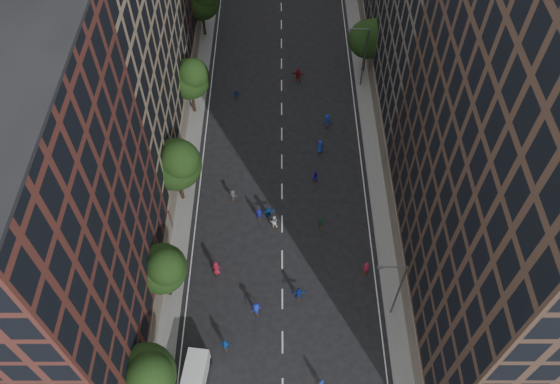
# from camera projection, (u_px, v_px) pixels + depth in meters

# --- Properties ---
(ground) EXTENTS (240.00, 240.00, 0.00)m
(ground) POSITION_uv_depth(u_px,v_px,m) (282.00, 112.00, 70.41)
(ground) COLOR black
(ground) RESTS_ON ground
(sidewalk_left) EXTENTS (4.00, 105.00, 0.15)m
(sidewalk_left) POSITION_uv_depth(u_px,v_px,m) (194.00, 73.00, 74.90)
(sidewalk_left) COLOR slate
(sidewalk_left) RESTS_ON ground
(sidewalk_right) EXTENTS (4.00, 105.00, 0.15)m
(sidewalk_right) POSITION_uv_depth(u_px,v_px,m) (369.00, 73.00, 74.91)
(sidewalk_right) COLOR slate
(sidewalk_right) RESTS_ON ground
(bldg_left_a) EXTENTS (14.00, 22.00, 30.00)m
(bldg_left_a) POSITION_uv_depth(u_px,v_px,m) (30.00, 239.00, 40.88)
(bldg_left_a) COLOR #50251E
(bldg_left_a) RESTS_ON ground
(bldg_left_b) EXTENTS (14.00, 26.00, 34.00)m
(bldg_left_b) POSITION_uv_depth(u_px,v_px,m) (90.00, 23.00, 53.86)
(bldg_left_b) COLOR #8F775D
(bldg_left_b) RESTS_ON ground
(bldg_right_a) EXTENTS (14.00, 30.00, 36.00)m
(bldg_right_a) POSITION_uv_depth(u_px,v_px,m) (536.00, 172.00, 40.94)
(bldg_right_a) COLOR #493327
(bldg_right_a) RESTS_ON ground
(tree_left_0) EXTENTS (5.20, 5.20, 8.83)m
(tree_left_0) POSITION_uv_depth(u_px,v_px,m) (146.00, 375.00, 43.73)
(tree_left_0) COLOR black
(tree_left_0) RESTS_ON ground
(tree_left_1) EXTENTS (4.80, 4.80, 8.21)m
(tree_left_1) POSITION_uv_depth(u_px,v_px,m) (163.00, 268.00, 50.13)
(tree_left_1) COLOR black
(tree_left_1) RESTS_ON ground
(tree_left_2) EXTENTS (5.60, 5.60, 9.45)m
(tree_left_2) POSITION_uv_depth(u_px,v_px,m) (177.00, 163.00, 56.76)
(tree_left_2) COLOR black
(tree_left_2) RESTS_ON ground
(tree_left_3) EXTENTS (5.00, 5.00, 8.58)m
(tree_left_3) POSITION_uv_depth(u_px,v_px,m) (190.00, 77.00, 65.70)
(tree_left_3) COLOR black
(tree_left_3) RESTS_ON ground
(tree_right_a) EXTENTS (5.00, 5.00, 8.39)m
(tree_right_a) POSITION_uv_depth(u_px,v_px,m) (369.00, 37.00, 70.71)
(tree_right_a) COLOR black
(tree_right_a) RESTS_ON ground
(streetlamp_near) EXTENTS (2.64, 0.22, 9.06)m
(streetlamp_near) POSITION_uv_depth(u_px,v_px,m) (397.00, 288.00, 49.31)
(streetlamp_near) COLOR #595B60
(streetlamp_near) RESTS_ON ground
(streetlamp_far) EXTENTS (2.64, 0.22, 9.06)m
(streetlamp_far) POSITION_uv_depth(u_px,v_px,m) (363.00, 54.00, 69.34)
(streetlamp_far) COLOR #595B60
(streetlamp_far) RESTS_ON ground
(cargo_van) EXTENTS (2.52, 4.52, 2.30)m
(cargo_van) POSITION_uv_depth(u_px,v_px,m) (195.00, 375.00, 48.48)
(cargo_van) COLOR white
(cargo_van) RESTS_ON ground
(skater_1) EXTENTS (0.64, 0.54, 1.50)m
(skater_1) POSITION_uv_depth(u_px,v_px,m) (321.00, 384.00, 48.49)
(skater_1) COLOR #1439A2
(skater_1) RESTS_ON ground
(skater_3) EXTENTS (1.30, 1.06, 1.75)m
(skater_3) POSITION_uv_depth(u_px,v_px,m) (256.00, 309.00, 52.69)
(skater_3) COLOR #172BBB
(skater_3) RESTS_ON ground
(skater_4) EXTENTS (1.08, 0.45, 1.83)m
(skater_4) POSITION_uv_depth(u_px,v_px,m) (226.00, 345.00, 50.47)
(skater_4) COLOR #154CAD
(skater_4) RESTS_ON ground
(skater_5) EXTENTS (1.55, 0.58, 1.64)m
(skater_5) POSITION_uv_depth(u_px,v_px,m) (299.00, 293.00, 53.78)
(skater_5) COLOR navy
(skater_5) RESTS_ON ground
(skater_6) EXTENTS (0.97, 0.65, 1.93)m
(skater_6) POSITION_uv_depth(u_px,v_px,m) (216.00, 268.00, 55.33)
(skater_6) COLOR maroon
(skater_6) RESTS_ON ground
(skater_7) EXTENTS (0.76, 0.56, 1.92)m
(skater_7) POSITION_uv_depth(u_px,v_px,m) (366.00, 268.00, 55.35)
(skater_7) COLOR #A71B3A
(skater_7) RESTS_ON ground
(skater_8) EXTENTS (0.92, 0.76, 1.74)m
(skater_8) POSITION_uv_depth(u_px,v_px,m) (274.00, 222.00, 58.90)
(skater_8) COLOR silver
(skater_8) RESTS_ON ground
(skater_9) EXTENTS (1.07, 0.75, 1.51)m
(skater_9) POSITION_uv_depth(u_px,v_px,m) (233.00, 195.00, 61.23)
(skater_9) COLOR #3C3D41
(skater_9) RESTS_ON ground
(skater_10) EXTENTS (0.99, 0.55, 1.59)m
(skater_10) POSITION_uv_depth(u_px,v_px,m) (321.00, 222.00, 58.96)
(skater_10) COLOR #227442
(skater_10) RESTS_ON ground
(skater_11) EXTENTS (1.62, 0.77, 1.68)m
(skater_11) POSITION_uv_depth(u_px,v_px,m) (269.00, 213.00, 59.67)
(skater_11) COLOR #114490
(skater_11) RESTS_ON ground
(skater_12) EXTENTS (1.02, 0.83, 1.80)m
(skater_12) POSITION_uv_depth(u_px,v_px,m) (320.00, 147.00, 65.49)
(skater_12) COLOR #1535AF
(skater_12) RESTS_ON ground
(skater_13) EXTENTS (0.67, 0.49, 1.72)m
(skater_13) POSITION_uv_depth(u_px,v_px,m) (259.00, 214.00, 59.54)
(skater_13) COLOR #12189A
(skater_13) RESTS_ON ground
(skater_14) EXTENTS (0.79, 0.64, 1.54)m
(skater_14) POSITION_uv_depth(u_px,v_px,m) (315.00, 177.00, 62.84)
(skater_14) COLOR #1B15AF
(skater_14) RESTS_ON ground
(skater_15) EXTENTS (1.19, 0.70, 1.82)m
(skater_15) POSITION_uv_depth(u_px,v_px,m) (327.00, 121.00, 68.11)
(skater_15) COLOR #13329D
(skater_15) RESTS_ON ground
(skater_16) EXTENTS (0.90, 0.37, 1.53)m
(skater_16) POSITION_uv_depth(u_px,v_px,m) (236.00, 95.00, 71.17)
(skater_16) COLOR navy
(skater_16) RESTS_ON ground
(skater_17) EXTENTS (1.87, 1.02, 1.93)m
(skater_17) POSITION_uv_depth(u_px,v_px,m) (298.00, 75.00, 73.24)
(skater_17) COLOR maroon
(skater_17) RESTS_ON ground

